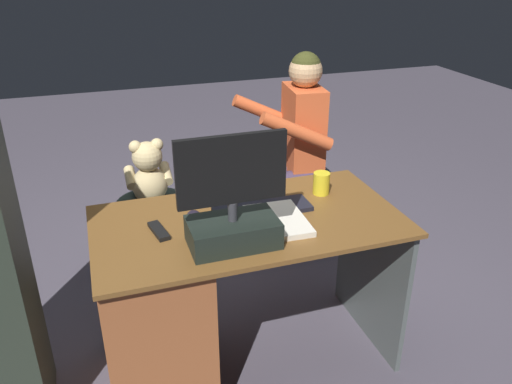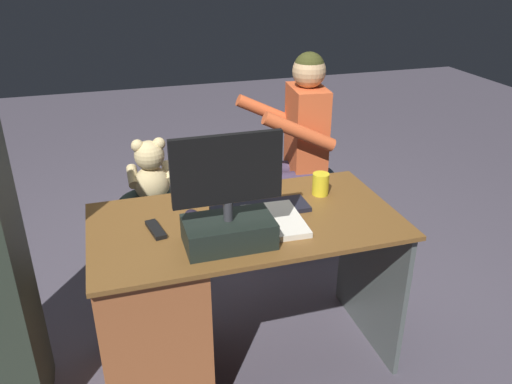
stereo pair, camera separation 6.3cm
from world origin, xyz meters
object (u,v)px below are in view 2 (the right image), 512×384
object	(u,v)px
computer_mouse	(192,216)
teddy_bear	(151,172)
desk	(171,303)
keyboard	(260,209)
visitor_chair	(303,202)
tv_remote	(156,229)
monitor	(228,214)
office_chair_teddy	(157,233)
cup	(321,184)
person	(294,137)

from	to	relation	value
computer_mouse	teddy_bear	bearing A→B (deg)	-83.51
desk	keyboard	distance (m)	0.56
desk	visitor_chair	bearing A→B (deg)	-136.14
tv_remote	monitor	bearing A→B (deg)	135.19
keyboard	teddy_bear	bearing A→B (deg)	-64.59
office_chair_teddy	desk	bearing A→B (deg)	87.73
visitor_chair	teddy_bear	bearing A→B (deg)	5.59
desk	visitor_chair	distance (m)	1.39
keyboard	computer_mouse	xyz separation A→B (m)	(0.29, -0.01, 0.01)
office_chair_teddy	teddy_bear	distance (m)	0.39
tv_remote	cup	bearing A→B (deg)	178.59
visitor_chair	cup	bearing A→B (deg)	72.23
monitor	office_chair_teddy	size ratio (longest dim) A/B	0.83
computer_mouse	visitor_chair	bearing A→B (deg)	-134.28
desk	visitor_chair	xyz separation A→B (m)	(-1.00, -0.96, -0.12)
cup	tv_remote	size ratio (longest dim) A/B	0.68
cup	visitor_chair	xyz separation A→B (m)	(-0.26, -0.82, -0.53)
monitor	person	distance (m)	1.32
keyboard	office_chair_teddy	bearing A→B (deg)	-64.25
monitor	keyboard	world-z (taller)	monitor
keyboard	visitor_chair	distance (m)	1.18
cup	teddy_bear	distance (m)	1.02
monitor	teddy_bear	xyz separation A→B (m)	(0.19, -1.03, -0.23)
desk	cup	world-z (taller)	cup
monitor	desk	bearing A→B (deg)	-36.63
computer_mouse	person	xyz separation A→B (m)	(-0.79, -0.88, -0.04)
visitor_chair	monitor	bearing A→B (deg)	55.57
person	cup	bearing A→B (deg)	77.63
office_chair_teddy	person	size ratio (longest dim) A/B	0.43
keyboard	visitor_chair	size ratio (longest dim) A/B	0.88
cup	office_chair_teddy	world-z (taller)	cup
computer_mouse	desk	bearing A→B (deg)	27.09
monitor	teddy_bear	world-z (taller)	monitor
visitor_chair	person	xyz separation A→B (m)	(0.09, 0.01, 0.46)
keyboard	cup	size ratio (longest dim) A/B	4.11
desk	keyboard	size ratio (longest dim) A/B	3.06
computer_mouse	visitor_chair	size ratio (longest dim) A/B	0.20
visitor_chair	desk	bearing A→B (deg)	43.86
keyboard	teddy_bear	xyz separation A→B (m)	(0.39, -0.81, -0.11)
tv_remote	office_chair_teddy	size ratio (longest dim) A/B	0.28
monitor	teddy_bear	distance (m)	1.07
tv_remote	visitor_chair	xyz separation A→B (m)	(-1.03, -0.95, -0.48)
monitor	cup	bearing A→B (deg)	-149.31
desk	cup	size ratio (longest dim) A/B	12.57
monitor	teddy_bear	size ratio (longest dim) A/B	1.19
desk	office_chair_teddy	size ratio (longest dim) A/B	2.41
keyboard	monitor	bearing A→B (deg)	48.50
cup	visitor_chair	bearing A→B (deg)	-107.77
keyboard	office_chair_teddy	xyz separation A→B (m)	(0.39, -0.80, -0.50)
monitor	visitor_chair	distance (m)	1.49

